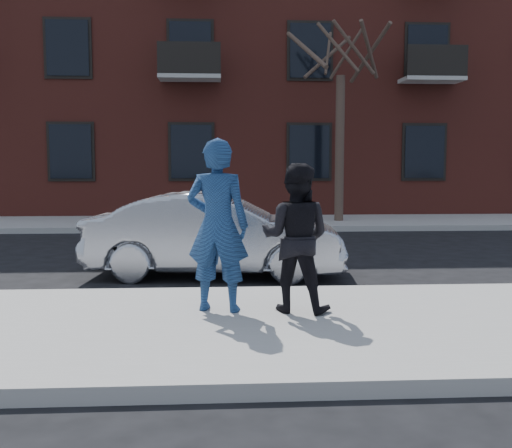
{
  "coord_description": "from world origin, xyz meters",
  "views": [
    {
      "loc": [
        1.0,
        -6.4,
        1.82
      ],
      "look_at": [
        1.41,
        0.4,
        1.13
      ],
      "focal_mm": 42.0,
      "sensor_mm": 36.0,
      "label": 1
    }
  ],
  "objects": [
    {
      "name": "man_peacoat",
      "position": [
        1.85,
        0.25,
        0.99
      ],
      "size": [
        0.98,
        0.87,
        1.67
      ],
      "rotation": [
        0.0,
        0.0,
        2.8
      ],
      "color": "black",
      "rests_on": "near_sidewalk"
    },
    {
      "name": "apartment_building",
      "position": [
        2.0,
        18.0,
        6.16
      ],
      "size": [
        24.3,
        10.3,
        12.3
      ],
      "color": "maroon",
      "rests_on": "ground"
    },
    {
      "name": "far_sidewalk",
      "position": [
        0.0,
        11.25,
        0.07
      ],
      "size": [
        50.0,
        3.5,
        0.15
      ],
      "primitive_type": "cube",
      "color": "gray",
      "rests_on": "ground"
    },
    {
      "name": "near_curb",
      "position": [
        0.0,
        1.55,
        0.07
      ],
      "size": [
        50.0,
        0.1,
        0.15
      ],
      "primitive_type": "cube",
      "color": "#999691",
      "rests_on": "ground"
    },
    {
      "name": "street_tree",
      "position": [
        4.5,
        11.0,
        5.52
      ],
      "size": [
        3.6,
        3.6,
        6.8
      ],
      "color": "#35281F",
      "rests_on": "far_sidewalk"
    },
    {
      "name": "ground",
      "position": [
        0.0,
        0.0,
        0.0
      ],
      "size": [
        100.0,
        100.0,
        0.0
      ],
      "primitive_type": "plane",
      "color": "black",
      "rests_on": "ground"
    },
    {
      "name": "far_curb",
      "position": [
        0.0,
        9.45,
        0.07
      ],
      "size": [
        50.0,
        0.1,
        0.15
      ],
      "primitive_type": "cube",
      "color": "#999691",
      "rests_on": "ground"
    },
    {
      "name": "silver_sedan",
      "position": [
        0.93,
        3.18,
        0.68
      ],
      "size": [
        4.22,
        1.82,
        1.35
      ],
      "primitive_type": "imported",
      "rotation": [
        0.0,
        0.0,
        1.47
      ],
      "color": "#999BA3",
      "rests_on": "ground"
    },
    {
      "name": "man_hoodie",
      "position": [
        0.97,
        0.31,
        1.12
      ],
      "size": [
        0.8,
        0.62,
        1.95
      ],
      "rotation": [
        0.0,
        0.0,
        2.9
      ],
      "color": "navy",
      "rests_on": "near_sidewalk"
    },
    {
      "name": "near_sidewalk",
      "position": [
        0.0,
        -0.25,
        0.07
      ],
      "size": [
        50.0,
        3.5,
        0.15
      ],
      "primitive_type": "cube",
      "color": "gray",
      "rests_on": "ground"
    }
  ]
}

